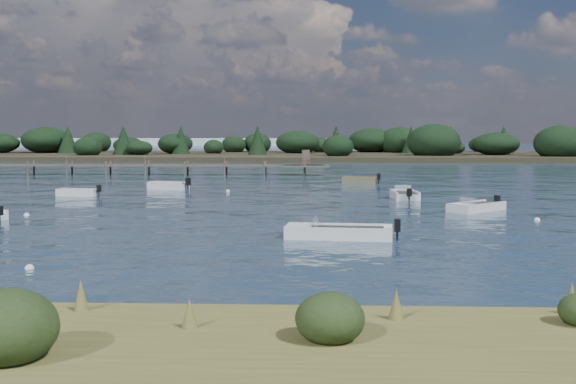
{
  "coord_description": "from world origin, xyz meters",
  "views": [
    {
      "loc": [
        5.39,
        -29.21,
        4.58
      ],
      "look_at": [
        3.53,
        14.0,
        1.0
      ],
      "focal_mm": 45.0,
      "sensor_mm": 36.0,
      "label": 1
    }
  ],
  "objects_px": {
    "dinghy_mid_white_b": "(476,209)",
    "tender_far_grey": "(78,194)",
    "jetty": "(69,166)",
    "dinghy_mid_white_a": "(338,235)",
    "dinghy_extra_a": "(405,197)",
    "tender_far_white": "(168,187)",
    "tender_far_grey_b": "(360,181)"
  },
  "relations": [
    {
      "from": "tender_far_white",
      "to": "dinghy_extra_a",
      "type": "bearing_deg",
      "value": -22.32
    },
    {
      "from": "dinghy_mid_white_a",
      "to": "tender_far_white",
      "type": "bearing_deg",
      "value": 116.25
    },
    {
      "from": "tender_far_grey_b",
      "to": "tender_far_white",
      "type": "height_order",
      "value": "tender_far_white"
    },
    {
      "from": "tender_far_grey",
      "to": "dinghy_mid_white_b",
      "type": "bearing_deg",
      "value": -18.4
    },
    {
      "from": "dinghy_mid_white_a",
      "to": "jetty",
      "type": "height_order",
      "value": "jetty"
    },
    {
      "from": "dinghy_mid_white_a",
      "to": "tender_far_grey",
      "type": "height_order",
      "value": "dinghy_mid_white_a"
    },
    {
      "from": "tender_far_grey",
      "to": "tender_far_white",
      "type": "xyz_separation_m",
      "value": [
        5.27,
        6.27,
        0.03
      ]
    },
    {
      "from": "tender_far_white",
      "to": "jetty",
      "type": "height_order",
      "value": "jetty"
    },
    {
      "from": "dinghy_mid_white_b",
      "to": "tender_far_grey",
      "type": "height_order",
      "value": "dinghy_mid_white_b"
    },
    {
      "from": "dinghy_mid_white_a",
      "to": "dinghy_mid_white_b",
      "type": "bearing_deg",
      "value": 53.34
    },
    {
      "from": "tender_far_grey",
      "to": "dinghy_extra_a",
      "type": "height_order",
      "value": "dinghy_extra_a"
    },
    {
      "from": "dinghy_mid_white_b",
      "to": "tender_far_white",
      "type": "height_order",
      "value": "tender_far_white"
    },
    {
      "from": "jetty",
      "to": "tender_far_grey",
      "type": "bearing_deg",
      "value": -69.51
    },
    {
      "from": "tender_far_grey_b",
      "to": "dinghy_mid_white_a",
      "type": "height_order",
      "value": "dinghy_mid_white_a"
    },
    {
      "from": "jetty",
      "to": "dinghy_extra_a",
      "type": "bearing_deg",
      "value": -39.43
    },
    {
      "from": "tender_far_grey_b",
      "to": "dinghy_mid_white_a",
      "type": "distance_m",
      "value": 34.2
    },
    {
      "from": "dinghy_mid_white_b",
      "to": "jetty",
      "type": "relative_size",
      "value": 0.06
    },
    {
      "from": "dinghy_mid_white_b",
      "to": "tender_far_white",
      "type": "distance_m",
      "value": 26.15
    },
    {
      "from": "dinghy_mid_white_b",
      "to": "dinghy_mid_white_a",
      "type": "relative_size",
      "value": 0.77
    },
    {
      "from": "tender_far_white",
      "to": "tender_far_grey",
      "type": "bearing_deg",
      "value": -130.04
    },
    {
      "from": "dinghy_extra_a",
      "to": "tender_far_grey",
      "type": "bearing_deg",
      "value": 177.19
    },
    {
      "from": "dinghy_mid_white_b",
      "to": "dinghy_mid_white_a",
      "type": "distance_m",
      "value": 13.98
    },
    {
      "from": "tender_far_white",
      "to": "dinghy_extra_a",
      "type": "distance_m",
      "value": 19.53
    },
    {
      "from": "dinghy_mid_white_b",
      "to": "dinghy_extra_a",
      "type": "relative_size",
      "value": 1.04
    },
    {
      "from": "tender_far_grey_b",
      "to": "tender_far_white",
      "type": "xyz_separation_m",
      "value": [
        -15.81,
        -7.75,
        0.01
      ]
    },
    {
      "from": "jetty",
      "to": "tender_far_grey_b",
      "type": "bearing_deg",
      "value": -21.32
    },
    {
      "from": "tender_far_grey",
      "to": "tender_far_white",
      "type": "bearing_deg",
      "value": 49.96
    },
    {
      "from": "tender_far_grey",
      "to": "dinghy_mid_white_a",
      "type": "bearing_deg",
      "value": -47.7
    },
    {
      "from": "dinghy_mid_white_b",
      "to": "jetty",
      "type": "xyz_separation_m",
      "value": [
        -36.34,
        34.89,
        0.85
      ]
    },
    {
      "from": "dinghy_mid_white_a",
      "to": "dinghy_extra_a",
      "type": "relative_size",
      "value": 1.35
    },
    {
      "from": "dinghy_extra_a",
      "to": "tender_far_white",
      "type": "bearing_deg",
      "value": 157.68
    },
    {
      "from": "tender_far_white",
      "to": "dinghy_mid_white_b",
      "type": "bearing_deg",
      "value": -35.33
    }
  ]
}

